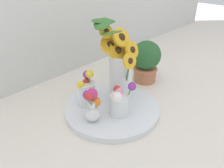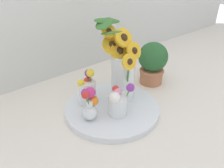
{
  "view_description": "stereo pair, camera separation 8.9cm",
  "coord_description": "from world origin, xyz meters",
  "px_view_note": "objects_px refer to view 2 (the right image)",
  "views": [
    {
      "loc": [
        -0.53,
        -0.48,
        0.57
      ],
      "look_at": [
        0.03,
        0.05,
        0.13
      ],
      "focal_mm": 35.0,
      "sensor_mm": 36.0,
      "label": 1
    },
    {
      "loc": [
        -0.47,
        -0.54,
        0.57
      ],
      "look_at": [
        0.03,
        0.05,
        0.13
      ],
      "focal_mm": 35.0,
      "sensor_mm": 36.0,
      "label": 2
    }
  ],
  "objects_px": {
    "mason_jar_sunflowers": "(121,67)",
    "vase_bulb_right": "(89,102)",
    "potted_plant": "(153,62)",
    "vase_small_center": "(118,102)",
    "vase_small_back": "(87,89)",
    "serving_tray": "(112,108)"
  },
  "relations": [
    {
      "from": "vase_bulb_right",
      "to": "mason_jar_sunflowers",
      "type": "bearing_deg",
      "value": 9.29
    },
    {
      "from": "mason_jar_sunflowers",
      "to": "potted_plant",
      "type": "bearing_deg",
      "value": 7.44
    },
    {
      "from": "serving_tray",
      "to": "vase_small_back",
      "type": "relative_size",
      "value": 2.47
    },
    {
      "from": "potted_plant",
      "to": "vase_small_back",
      "type": "bearing_deg",
      "value": 175.62
    },
    {
      "from": "vase_bulb_right",
      "to": "vase_small_back",
      "type": "xyz_separation_m",
      "value": [
        0.05,
        0.09,
        -0.01
      ]
    },
    {
      "from": "vase_bulb_right",
      "to": "potted_plant",
      "type": "distance_m",
      "value": 0.45
    },
    {
      "from": "mason_jar_sunflowers",
      "to": "vase_bulb_right",
      "type": "bearing_deg",
      "value": -170.71
    },
    {
      "from": "vase_small_center",
      "to": "vase_small_back",
      "type": "xyz_separation_m",
      "value": [
        -0.04,
        0.15,
        0.01
      ]
    },
    {
      "from": "serving_tray",
      "to": "mason_jar_sunflowers",
      "type": "bearing_deg",
      "value": 20.41
    },
    {
      "from": "serving_tray",
      "to": "vase_small_back",
      "type": "xyz_separation_m",
      "value": [
        -0.06,
        0.09,
        0.08
      ]
    },
    {
      "from": "mason_jar_sunflowers",
      "to": "vase_small_back",
      "type": "bearing_deg",
      "value": 155.66
    },
    {
      "from": "mason_jar_sunflowers",
      "to": "vase_bulb_right",
      "type": "relative_size",
      "value": 2.59
    },
    {
      "from": "serving_tray",
      "to": "mason_jar_sunflowers",
      "type": "xyz_separation_m",
      "value": [
        0.08,
        0.03,
        0.16
      ]
    },
    {
      "from": "mason_jar_sunflowers",
      "to": "vase_bulb_right",
      "type": "xyz_separation_m",
      "value": [
        -0.19,
        -0.03,
        -0.08
      ]
    },
    {
      "from": "vase_small_center",
      "to": "vase_small_back",
      "type": "distance_m",
      "value": 0.16
    },
    {
      "from": "mason_jar_sunflowers",
      "to": "vase_small_back",
      "type": "relative_size",
      "value": 2.17
    },
    {
      "from": "vase_small_center",
      "to": "mason_jar_sunflowers",
      "type": "bearing_deg",
      "value": 42.66
    },
    {
      "from": "vase_small_center",
      "to": "potted_plant",
      "type": "xyz_separation_m",
      "value": [
        0.34,
        0.12,
        0.03
      ]
    },
    {
      "from": "serving_tray",
      "to": "mason_jar_sunflowers",
      "type": "height_order",
      "value": "mason_jar_sunflowers"
    },
    {
      "from": "potted_plant",
      "to": "mason_jar_sunflowers",
      "type": "bearing_deg",
      "value": -172.56
    },
    {
      "from": "vase_bulb_right",
      "to": "potted_plant",
      "type": "xyz_separation_m",
      "value": [
        0.44,
        0.06,
        0.02
      ]
    },
    {
      "from": "mason_jar_sunflowers",
      "to": "potted_plant",
      "type": "distance_m",
      "value": 0.26
    }
  ]
}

